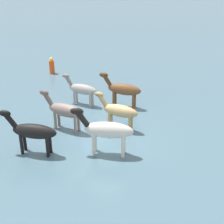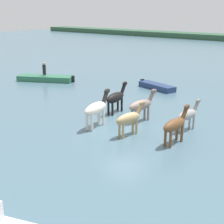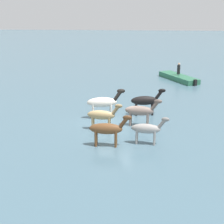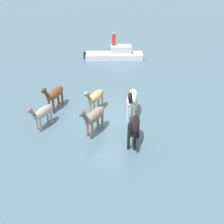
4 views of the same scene
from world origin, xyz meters
name	(u,v)px [view 2 (image 2 of 4)]	position (x,y,z in m)	size (l,w,h in m)	color
ground_plane	(125,129)	(0.00, 0.00, 0.00)	(160.59, 160.59, 0.00)	#476675
horse_dark_mare	(175,125)	(3.29, -0.08, 1.03)	(0.60, 2.39, 1.86)	brown
horse_dun_straggler	(129,118)	(0.76, -0.62, 0.97)	(0.73, 2.28, 1.76)	tan
horse_chestnut_trailing	(116,97)	(-2.43, 2.19, 1.06)	(0.79, 2.50, 1.93)	black
horse_mid_herd	(96,108)	(-1.52, -0.77, 1.14)	(0.94, 2.68, 2.07)	silver
horse_lead	(188,115)	(2.86, 2.15, 0.92)	(0.69, 2.17, 1.68)	#9E9993
horse_rear_stallion	(141,105)	(-0.11, 1.80, 1.03)	(0.82, 2.43, 1.88)	gray
boat_tender_starboard	(46,79)	(-14.14, 5.95, 0.18)	(5.39, 3.85, 0.76)	#2D6B4C
boat_skiff_near	(156,87)	(-4.08, 9.85, 0.16)	(3.93, 1.94, 0.71)	navy
person_spotter_bow	(44,69)	(-14.25, 5.91, 1.16)	(0.32, 0.32, 1.19)	black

